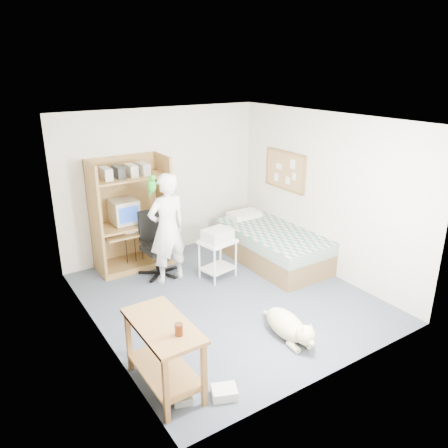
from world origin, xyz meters
The scene contains 21 objects.
floor centered at (0.00, 0.00, 0.00)m, with size 4.00×4.00×0.00m, color #424A5A.
wall_back centered at (0.00, 2.00, 1.25)m, with size 3.60×0.02×2.50m, color beige.
wall_right centered at (1.80, 0.00, 1.25)m, with size 0.02×4.00×2.50m, color beige.
wall_left centered at (-1.80, 0.00, 1.25)m, with size 0.02×4.00×2.50m, color beige.
ceiling centered at (0.00, 0.00, 2.50)m, with size 3.60×4.00×0.02m, color white.
computer_hutch centered at (-0.70, 1.74, 0.82)m, with size 1.20×0.63×1.80m.
bed centered at (1.30, 0.62, 0.29)m, with size 1.02×2.02×0.66m.
side_desk centered at (-1.55, -1.20, 0.49)m, with size 0.50×1.00×0.75m.
corkboard centered at (1.77, 0.90, 1.45)m, with size 0.04×0.94×0.66m.
office_chair centered at (-0.51, 1.23, 0.36)m, with size 0.57×0.57×1.02m.
person centered at (-0.45, 0.92, 0.85)m, with size 0.62×0.41×1.69m, color white.
parrot centered at (-0.65, 0.94, 1.55)m, with size 0.12×0.22×0.34m.
dog centered at (0.08, -1.24, 0.16)m, with size 0.38×1.01×0.38m.
printer_cart centered at (0.23, 0.61, 0.41)m, with size 0.58×0.50×0.62m.
printer centered at (0.23, 0.61, 0.71)m, with size 0.42×0.32×0.18m, color beige.
crt_monitor centered at (-0.80, 1.75, 0.96)m, with size 0.40×0.43×0.37m.
keyboard centered at (-0.65, 1.58, 0.67)m, with size 0.45×0.16×0.03m, color beige.
pencil_cup centered at (-0.32, 1.65, 0.82)m, with size 0.08×0.08×0.12m, color gold.
drink_glass centered at (-1.50, -1.46, 0.81)m, with size 0.08×0.08×0.12m, color #3E1A09.
floor_box_a centered at (-1.12, -1.66, 0.05)m, with size 0.25×0.20×0.10m, color silver.
floor_box_b centered at (-1.50, -1.47, 0.04)m, with size 0.18×0.22×0.08m, color #A4A49F.
Camera 1 is at (-3.05, -4.61, 3.14)m, focal length 35.00 mm.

